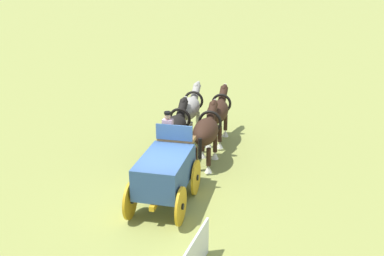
% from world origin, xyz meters
% --- Properties ---
extents(ground_plane, '(220.00, 220.00, 0.00)m').
position_xyz_m(ground_plane, '(0.00, 0.00, 0.00)').
color(ground_plane, olive).
extents(show_wagon, '(5.64, 2.34, 2.77)m').
position_xyz_m(show_wagon, '(0.14, -0.02, 1.19)').
color(show_wagon, '#2D4C7A').
rests_on(show_wagon, ground).
extents(draft_horse_rear_near, '(3.18, 1.33, 2.24)m').
position_xyz_m(draft_horse_rear_near, '(3.71, -0.08, 1.37)').
color(draft_horse_rear_near, black).
rests_on(draft_horse_rear_near, ground).
extents(draft_horse_rear_off, '(2.98, 1.33, 2.23)m').
position_xyz_m(draft_horse_rear_off, '(3.45, -1.35, 1.36)').
color(draft_horse_rear_off, '#331E14').
rests_on(draft_horse_rear_off, ground).
extents(draft_horse_lead_near, '(3.05, 1.28, 2.28)m').
position_xyz_m(draft_horse_lead_near, '(6.26, -0.59, 1.41)').
color(draft_horse_lead_near, '#9E998E').
rests_on(draft_horse_lead_near, ground).
extents(draft_horse_lead_off, '(3.15, 1.31, 2.23)m').
position_xyz_m(draft_horse_lead_off, '(6.01, -1.86, 1.36)').
color(draft_horse_lead_off, '#331E14').
rests_on(draft_horse_lead_off, ground).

